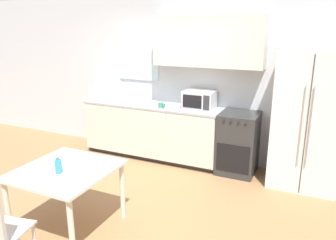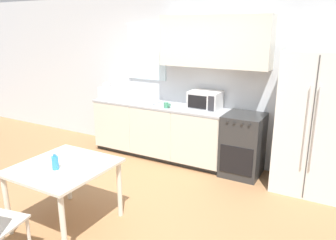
% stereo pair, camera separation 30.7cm
% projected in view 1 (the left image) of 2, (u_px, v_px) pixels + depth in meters
% --- Properties ---
extents(ground_plane, '(12.00, 12.00, 0.00)m').
position_uv_depth(ground_plane, '(124.00, 206.00, 4.14)').
color(ground_plane, '#9E7047').
extents(wall_back, '(12.00, 0.38, 2.70)m').
position_uv_depth(wall_back, '(187.00, 72.00, 5.38)').
color(wall_back, silver).
rests_on(wall_back, ground_plane).
extents(kitchen_counter, '(2.39, 0.61, 0.93)m').
position_uv_depth(kitchen_counter, '(153.00, 131.00, 5.60)').
color(kitchen_counter, '#333333').
rests_on(kitchen_counter, ground_plane).
extents(oven_range, '(0.56, 0.62, 0.94)m').
position_uv_depth(oven_range, '(238.00, 143.00, 5.00)').
color(oven_range, '#2D2D2D').
rests_on(oven_range, ground_plane).
extents(refrigerator, '(0.89, 0.72, 1.90)m').
position_uv_depth(refrigerator, '(308.00, 121.00, 4.46)').
color(refrigerator, silver).
rests_on(refrigerator, ground_plane).
extents(kitchen_sink, '(0.72, 0.46, 0.26)m').
position_uv_depth(kitchen_sink, '(132.00, 101.00, 5.64)').
color(kitchen_sink, '#B7BABC').
rests_on(kitchen_sink, kitchen_counter).
extents(microwave, '(0.48, 0.37, 0.28)m').
position_uv_depth(microwave, '(200.00, 100.00, 5.18)').
color(microwave, silver).
rests_on(microwave, kitchen_counter).
extents(coffee_mug, '(0.11, 0.08, 0.09)m').
position_uv_depth(coffee_mug, '(161.00, 105.00, 5.22)').
color(coffee_mug, '#3F8C66').
rests_on(coffee_mug, kitchen_counter).
extents(grocery_bag_0, '(0.26, 0.23, 0.31)m').
position_uv_depth(grocery_bag_0, '(98.00, 93.00, 5.73)').
color(grocery_bag_0, white).
rests_on(grocery_bag_0, kitchen_counter).
extents(dining_table, '(0.95, 0.99, 0.73)m').
position_uv_depth(dining_table, '(66.00, 177.00, 3.50)').
color(dining_table, beige).
rests_on(dining_table, ground_plane).
extents(drink_bottle, '(0.07, 0.07, 0.20)m').
position_uv_depth(drink_bottle, '(58.00, 166.00, 3.36)').
color(drink_bottle, '#338CD8').
rests_on(drink_bottle, dining_table).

